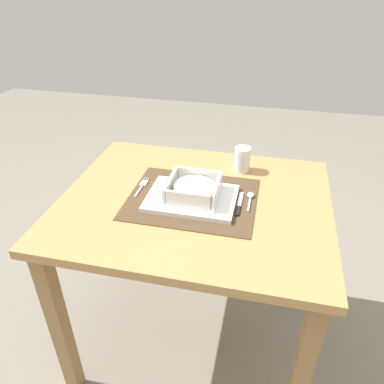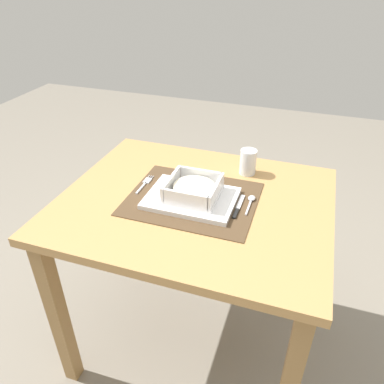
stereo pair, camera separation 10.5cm
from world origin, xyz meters
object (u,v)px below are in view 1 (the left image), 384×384
object	(u,v)px
spoon	(250,197)
butter_knife	(239,205)
porridge_bowl	(193,190)
bread_knife	(232,207)
dining_table	(195,225)
fork	(142,186)
drinking_glass	(242,161)

from	to	relation	value
spoon	butter_knife	bearing A→B (deg)	-121.75
porridge_bowl	spoon	bearing A→B (deg)	15.64
spoon	bread_knife	bearing A→B (deg)	-128.27
butter_knife	spoon	bearing A→B (deg)	61.09
dining_table	fork	bearing A→B (deg)	169.99
porridge_bowl	fork	world-z (taller)	porridge_bowl
dining_table	drinking_glass	size ratio (longest dim) A/B	9.52
bread_knife	drinking_glass	xyz separation A→B (m)	(0.00, 0.26, 0.04)
porridge_bowl	drinking_glass	distance (m)	0.27
butter_knife	drinking_glass	size ratio (longest dim) A/B	1.47
fork	butter_knife	bearing A→B (deg)	-3.14
porridge_bowl	spoon	xyz separation A→B (m)	(0.18, 0.05, -0.03)
dining_table	fork	size ratio (longest dim) A/B	6.63
porridge_bowl	spoon	world-z (taller)	porridge_bowl
spoon	fork	bearing A→B (deg)	-179.92
dining_table	bread_knife	xyz separation A→B (m)	(0.13, -0.03, 0.11)
butter_knife	bread_knife	world-z (taller)	same
fork	spoon	distance (m)	0.38
dining_table	butter_knife	world-z (taller)	butter_knife
porridge_bowl	butter_knife	bearing A→B (deg)	-0.88
bread_knife	dining_table	bearing A→B (deg)	165.70
drinking_glass	fork	bearing A→B (deg)	-148.83
fork	spoon	xyz separation A→B (m)	(0.38, 0.01, 0.00)
dining_table	spoon	bearing A→B (deg)	13.53
dining_table	drinking_glass	distance (m)	0.30
drinking_glass	porridge_bowl	bearing A→B (deg)	-118.87
fork	bread_knife	bearing A→B (deg)	-6.30
fork	drinking_glass	size ratio (longest dim) A/B	1.44
bread_knife	butter_knife	bearing A→B (deg)	34.24
dining_table	porridge_bowl	bearing A→B (deg)	-108.81
dining_table	porridge_bowl	world-z (taller)	porridge_bowl
porridge_bowl	fork	distance (m)	0.20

